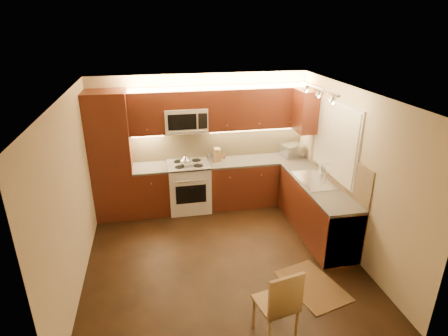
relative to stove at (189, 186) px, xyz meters
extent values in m
cube|color=black|center=(0.30, -1.68, -0.46)|extent=(4.00, 4.00, 0.01)
cube|color=beige|center=(0.30, -1.68, 2.04)|extent=(4.00, 4.00, 0.01)
cube|color=#BEAC8B|center=(0.30, 0.32, 0.79)|extent=(4.00, 0.01, 2.50)
cube|color=#BEAC8B|center=(0.30, -3.67, 0.79)|extent=(4.00, 0.01, 2.50)
cube|color=#BEAC8B|center=(-1.70, -1.68, 0.79)|extent=(0.01, 4.00, 2.50)
cube|color=#BEAC8B|center=(2.30, -1.68, 0.79)|extent=(0.01, 4.00, 2.50)
cube|color=#4C1A10|center=(-1.35, 0.02, 0.69)|extent=(0.70, 0.60, 2.30)
cube|color=#4C1A10|center=(-0.69, 0.02, -0.03)|extent=(0.62, 0.60, 0.86)
cube|color=#393633|center=(-0.69, 0.02, 0.42)|extent=(0.62, 0.60, 0.04)
cube|color=#4C1A10|center=(1.34, 0.02, -0.03)|extent=(1.92, 0.60, 0.86)
cube|color=#393633|center=(1.34, 0.02, 0.42)|extent=(1.92, 0.60, 0.04)
cube|color=#4C1A10|center=(2.00, -1.28, -0.03)|extent=(0.60, 2.00, 0.86)
cube|color=#393633|center=(2.00, -1.28, 0.42)|extent=(0.60, 2.00, 0.04)
cube|color=silver|center=(2.00, -1.98, -0.03)|extent=(0.58, 0.60, 0.84)
cube|color=tan|center=(0.65, 0.31, 0.74)|extent=(3.30, 0.02, 0.60)
cube|color=tan|center=(2.29, -1.28, 0.74)|extent=(0.02, 2.00, 0.60)
cube|color=#4C1A10|center=(-0.69, 0.15, 1.42)|extent=(0.62, 0.35, 0.75)
cube|color=#4C1A10|center=(1.34, 0.15, 1.42)|extent=(1.92, 0.35, 0.75)
cube|color=#4C1A10|center=(0.00, 0.15, 1.63)|extent=(0.76, 0.35, 0.31)
cube|color=#4C1A10|center=(2.12, -0.28, 1.42)|extent=(0.35, 0.50, 0.75)
cube|color=silver|center=(2.29, -1.12, 1.14)|extent=(0.03, 1.44, 1.24)
cube|color=silver|center=(2.27, -1.12, 1.14)|extent=(0.02, 1.36, 1.16)
cube|color=silver|center=(1.85, -1.27, 2.00)|extent=(0.04, 1.20, 0.03)
cube|color=silver|center=(2.04, 0.05, 0.56)|extent=(0.47, 0.39, 0.24)
cube|color=olive|center=(0.56, 0.10, 0.56)|extent=(0.12, 0.18, 0.24)
cylinder|color=silver|center=(0.44, 0.26, 0.49)|extent=(0.05, 0.05, 0.10)
cylinder|color=brown|center=(0.66, 0.24, 0.49)|extent=(0.05, 0.05, 0.10)
cylinder|color=silver|center=(0.44, 0.26, 0.49)|extent=(0.05, 0.05, 0.11)
cylinder|color=brown|center=(0.71, 0.18, 0.48)|extent=(0.06, 0.06, 0.08)
imported|color=#BCBBBF|center=(2.24, -0.87, 0.54)|extent=(0.10, 0.10, 0.20)
cube|color=black|center=(1.40, -2.58, -0.45)|extent=(0.87, 1.10, 0.01)
camera|label=1|loc=(-0.59, -6.34, 2.97)|focal=29.61mm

